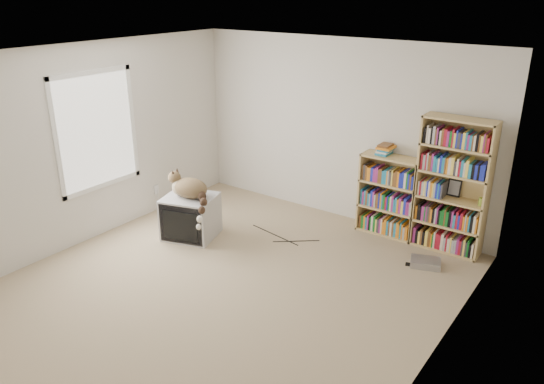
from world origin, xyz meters
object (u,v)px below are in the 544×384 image
Objects in this scene: cat at (191,192)px; bookcase_short at (389,198)px; dvd_player at (425,263)px; crt_tv at (191,216)px; bookcase_tall at (452,189)px.

bookcase_short reaches higher than cat.
crt_tv is at bearing -179.36° from dvd_player.
crt_tv is 0.73× the size of bookcase_short.
crt_tv is 3.33m from bookcase_tall.
crt_tv is at bearing 140.99° from cat.
crt_tv is 2.26× the size of dvd_player.
bookcase_tall is at bearing -0.04° from bookcase_short.
crt_tv reaches higher than dvd_player.
cat is 3.25m from bookcase_tall.
cat is 0.44× the size of bookcase_tall.
crt_tv is 2.63m from bookcase_short.
crt_tv is 0.39m from cat.
cat is at bearing -140.41° from bookcase_short.
bookcase_tall reaches higher than dvd_player.
bookcase_short is (-0.80, 0.00, -0.31)m from bookcase_tall.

